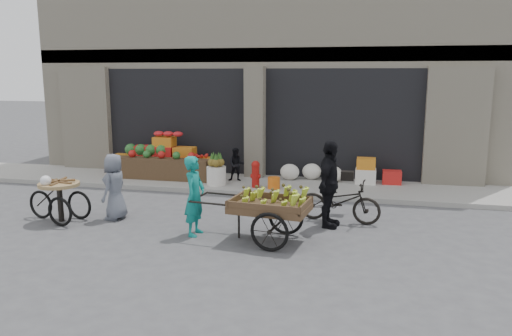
% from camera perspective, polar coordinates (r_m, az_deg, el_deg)
% --- Properties ---
extents(ground, '(80.00, 80.00, 0.00)m').
position_cam_1_polar(ground, '(10.04, -6.64, -7.20)').
color(ground, '#424244').
rests_on(ground, ground).
extents(sidewalk, '(18.00, 2.20, 0.12)m').
position_cam_1_polar(sidewalk, '(13.82, -0.94, -1.87)').
color(sidewalk, gray).
rests_on(sidewalk, ground).
extents(building, '(14.00, 6.45, 7.00)m').
position_cam_1_polar(building, '(17.33, 2.23, 11.72)').
color(building, beige).
rests_on(building, ground).
extents(fruit_display, '(3.10, 1.12, 1.24)m').
position_cam_1_polar(fruit_display, '(14.74, -10.09, 1.19)').
color(fruit_display, red).
rests_on(fruit_display, sidewalk).
extents(pineapple_bin, '(0.52, 0.52, 0.50)m').
position_cam_1_polar(pineapple_bin, '(13.48, -4.56, -0.88)').
color(pineapple_bin, silver).
rests_on(pineapple_bin, sidewalk).
extents(fire_hydrant, '(0.22, 0.22, 0.71)m').
position_cam_1_polar(fire_hydrant, '(13.12, -0.05, -0.57)').
color(fire_hydrant, '#A5140F').
rests_on(fire_hydrant, sidewalk).
extents(orange_bucket, '(0.32, 0.32, 0.30)m').
position_cam_1_polar(orange_bucket, '(13.02, 2.05, -1.72)').
color(orange_bucket, orange).
rests_on(orange_bucket, sidewalk).
extents(right_bay_goods, '(3.35, 0.60, 0.70)m').
position_cam_1_polar(right_bay_goods, '(13.96, 10.13, -0.45)').
color(right_bay_goods, silver).
rests_on(right_bay_goods, sidewalk).
extents(seated_person, '(0.51, 0.43, 0.93)m').
position_cam_1_polar(seated_person, '(13.90, -2.25, 0.40)').
color(seated_person, black).
rests_on(seated_person, sidewalk).
extents(banana_cart, '(2.50, 1.26, 1.00)m').
position_cam_1_polar(banana_cart, '(9.21, 1.31, -4.07)').
color(banana_cart, '#523824').
rests_on(banana_cart, ground).
extents(vendor_woman, '(0.40, 0.58, 1.55)m').
position_cam_1_polar(vendor_woman, '(9.65, -7.02, -3.18)').
color(vendor_woman, '#107A73').
rests_on(vendor_woman, ground).
extents(tricycle_cart, '(1.46, 0.97, 0.95)m').
position_cam_1_polar(tricycle_cart, '(11.28, -21.54, -2.92)').
color(tricycle_cart, '#9E7F51').
rests_on(tricycle_cart, ground).
extents(vendor_grey, '(0.49, 0.72, 1.42)m').
position_cam_1_polar(vendor_grey, '(11.04, -15.87, -2.07)').
color(vendor_grey, slate).
rests_on(vendor_grey, ground).
extents(bicycle, '(1.78, 0.84, 0.90)m').
position_cam_1_polar(bicycle, '(10.63, 9.54, -3.75)').
color(bicycle, black).
rests_on(bicycle, ground).
extents(cyclist, '(0.58, 1.09, 1.78)m').
position_cam_1_polar(cyclist, '(10.15, 8.35, -1.85)').
color(cyclist, black).
rests_on(cyclist, ground).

